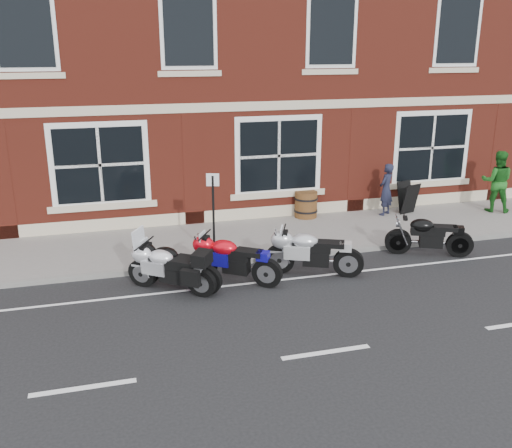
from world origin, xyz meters
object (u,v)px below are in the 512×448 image
Objects in this scene: barrel_planter at (306,204)px; a_board_sign at (408,198)px; moto_naked_black at (427,234)px; parking_sign at (213,211)px; moto_sport_red at (233,258)px; moto_touring_silver at (169,266)px; pedestrian_right at (497,181)px; moto_sport_silver at (312,251)px; moto_sport_black at (174,264)px; pedestrian_left at (386,189)px.

a_board_sign is at bearing -7.30° from barrel_planter.
moto_naked_black is 0.95× the size of parking_sign.
moto_naked_black is at bearing -50.46° from moto_sport_red.
moto_touring_silver is at bearing -172.16° from a_board_sign.
moto_touring_silver is 0.93× the size of moto_sport_red.
moto_sport_silver is at bearing 53.69° from pedestrian_right.
parking_sign is at bearing 105.68° from moto_naked_black.
moto_sport_silver reaches higher than moto_sport_red.
parking_sign is (-5.23, 0.79, 0.78)m from moto_naked_black.
pedestrian_right is 2.77m from a_board_sign.
moto_sport_black is at bearing -16.46° from moto_touring_silver.
moto_sport_red is 9.44m from pedestrian_right.
moto_sport_black is at bearing 125.58° from moto_sport_red.
moto_touring_silver is 0.86× the size of moto_naked_black.
pedestrian_right reaches higher than moto_touring_silver.
barrel_planter is (1.31, 3.97, -0.07)m from moto_sport_silver.
pedestrian_left is at bearing 15.41° from moto_naked_black.
moto_naked_black is at bearing 64.19° from pedestrian_right.
pedestrian_left is at bearing 163.09° from a_board_sign.
parking_sign is (1.23, 1.25, 0.78)m from moto_touring_silver.
barrel_planter is at bearing -46.32° from pedestrian_left.
moto_sport_black is 1.90× the size of a_board_sign.
moto_sport_red is at bearing -54.18° from moto_sport_black.
pedestrian_left is at bearing -22.30° from moto_sport_red.
moto_touring_silver is 1.11× the size of pedestrian_left.
moto_sport_black is 1.15× the size of pedestrian_left.
barrel_planter is (3.14, 3.90, -0.06)m from moto_sport_red.
a_board_sign reaches higher than barrel_planter.
moto_sport_silver is (3.24, 0.04, 0.03)m from moto_touring_silver.
parking_sign reaches higher than moto_sport_black.
a_board_sign is at bearing -27.03° from moto_sport_silver.
moto_naked_black is at bearing -128.80° from a_board_sign.
moto_sport_red is at bearing -63.53° from parking_sign.
moto_naked_black is at bearing 44.52° from pedestrian_left.
barrel_planter is (-2.39, 0.41, -0.39)m from pedestrian_left.
moto_sport_red is 0.93× the size of moto_naked_black.
pedestrian_left is at bearing -25.62° from moto_touring_silver.
a_board_sign is (4.45, 3.56, 0.01)m from moto_sport_silver.
moto_sport_silver reaches higher than moto_sport_black.
moto_sport_silver is 1.05× the size of moto_naked_black.
moto_touring_silver is at bearing 47.16° from pedestrian_right.
pedestrian_right is (10.37, 3.05, 0.50)m from moto_touring_silver.
moto_sport_red is 1.28m from moto_sport_black.
moto_sport_red is 1.20× the size of pedestrian_left.
moto_sport_silver is at bearing -56.65° from moto_sport_red.
pedestrian_left is at bearing -9.66° from barrel_planter.
moto_naked_black is (6.33, 0.37, 0.01)m from moto_sport_black.
moto_sport_black is at bearing 117.58° from moto_naked_black.
moto_sport_black is at bearing -9.46° from pedestrian_left.
moto_sport_silver is at bearing -55.49° from moto_sport_black.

